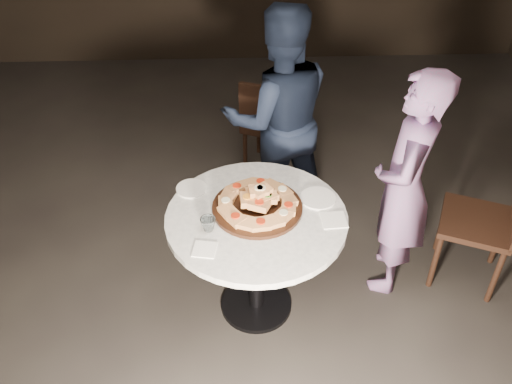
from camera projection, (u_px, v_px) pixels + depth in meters
floor at (259, 297)px, 3.71m from camera, size 7.00×7.00×0.00m
table at (256, 234)px, 3.26m from camera, size 1.07×1.07×0.77m
serving_board at (257, 208)px, 3.21m from camera, size 0.60×0.60×0.02m
focaccia_pile at (258, 201)px, 3.18m from camera, size 0.46×0.45×0.12m
plate_left at (192, 188)px, 3.35m from camera, size 0.21×0.21×0.01m
plate_right at (318, 198)px, 3.28m from camera, size 0.26×0.26×0.01m
water_glass at (208, 224)px, 3.06m from camera, size 0.10×0.10×0.08m
napkin_near at (205, 249)px, 2.96m from camera, size 0.14×0.14×0.01m
napkin_far at (334, 220)px, 3.14m from camera, size 0.14×0.14×0.01m
chair_far at (269, 122)px, 4.44m from camera, size 0.53×0.54×0.86m
chair_right at (495, 217)px, 3.51m from camera, size 0.59×0.58×0.93m
diner_navy at (278, 118)px, 3.90m from camera, size 0.86×0.71×1.62m
diner_teal at (404, 187)px, 3.38m from camera, size 0.54×0.65×1.52m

